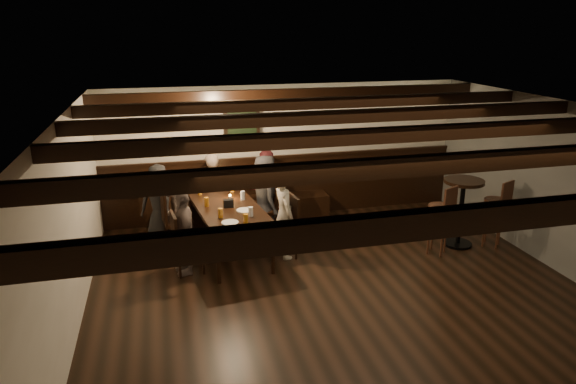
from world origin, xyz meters
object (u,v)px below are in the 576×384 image
object	(u,v)px
chair_right_far	(282,238)
person_left_near	(174,213)
chair_left_far	(188,254)
bar_stool_right	(493,222)
chair_right_near	(264,219)
person_right_near	(265,196)
dining_table	(228,210)
person_bench_right	(265,188)
chair_left_near	(177,230)
person_right_far	(284,215)
person_bench_centre	(212,192)
person_bench_left	(160,202)
high_top_table	(462,203)
bar_stool_left	(438,228)
person_left_far	(184,232)

from	to	relation	value
chair_right_far	person_left_near	world-z (taller)	person_left_near
chair_left_far	bar_stool_right	bearing A→B (deg)	79.93
chair_right_near	person_right_near	size ratio (longest dim) A/B	0.67
dining_table	person_bench_right	xyz separation A→B (m)	(0.78, 1.00, -0.02)
chair_left_near	person_right_far	size ratio (longest dim) A/B	0.71
person_bench_centre	chair_right_near	bearing A→B (deg)	140.17
chair_left_far	person_bench_left	distance (m)	1.41
chair_left_far	person_right_far	bearing A→B (deg)	90.00
person_bench_centre	high_top_table	bearing A→B (deg)	148.84
person_left_near	bar_stool_left	distance (m)	4.09
person_right_near	person_right_far	bearing A→B (deg)	180.00
chair_left_near	person_right_far	world-z (taller)	person_right_far
person_left_far	person_right_near	distance (m)	1.75
person_right_far	person_left_near	bearing A→B (deg)	59.04
chair_left_far	person_left_near	distance (m)	0.96
person_bench_right	chair_left_near	bearing A→B (deg)	15.52
chair_right_far	chair_left_near	bearing A→B (deg)	58.00
bar_stool_right	bar_stool_left	bearing A→B (deg)	158.35
chair_right_far	bar_stool_left	bearing A→B (deg)	-108.60
chair_right_near	person_right_far	world-z (taller)	person_right_far
person_bench_left	chair_right_far	bearing A→B (deg)	140.20
person_bench_right	chair_right_far	bearing A→B (deg)	82.41
person_left_near	bar_stool_right	distance (m)	5.05
chair_right_near	bar_stool_right	bearing A→B (deg)	-117.99
person_left_far	person_right_far	bearing A→B (deg)	90.00
dining_table	bar_stool_right	xyz separation A→B (m)	(4.11, -0.79, -0.28)
person_bench_centre	person_right_near	xyz separation A→B (m)	(0.82, -0.50, 0.02)
person_bench_right	chair_left_far	bearing A→B (deg)	39.82
person_bench_centre	person_left_near	xyz separation A→B (m)	(-0.67, -0.69, -0.08)
chair_right_near	person_right_far	size ratio (longest dim) A/B	0.69
chair_left_near	dining_table	bearing A→B (deg)	58.00
person_bench_centre	high_top_table	world-z (taller)	person_bench_centre
dining_table	person_left_far	distance (m)	0.88
chair_right_near	bar_stool_right	xyz separation A→B (m)	(3.45, -1.32, 0.13)
chair_left_far	bar_stool_left	bearing A→B (deg)	78.37
chair_right_near	chair_right_far	distance (m)	0.90
chair_right_far	person_left_far	bearing A→B (deg)	90.00
person_bench_right	high_top_table	xyz separation A→B (m)	(2.83, -1.64, 0.04)
person_bench_left	person_left_far	xyz separation A→B (m)	(0.31, -1.32, -0.02)
bar_stool_left	person_left_near	bearing A→B (deg)	137.42
chair_right_far	person_bench_left	xyz separation A→B (m)	(-1.77, 1.14, 0.34)
person_bench_centre	bar_stool_right	world-z (taller)	person_bench_centre
chair_left_far	person_right_far	distance (m)	1.52
chair_left_far	chair_left_near	bearing A→B (deg)	-179.92
chair_right_near	person_bench_right	world-z (taller)	person_bench_right
person_right_near	person_bench_right	bearing A→B (deg)	-18.43
person_bench_centre	person_right_near	world-z (taller)	person_right_near
chair_left_near	person_right_near	size ratio (longest dim) A/B	0.69
person_bench_left	person_bench_centre	distance (m)	0.91
chair_left_near	person_right_far	bearing A→B (deg)	58.52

